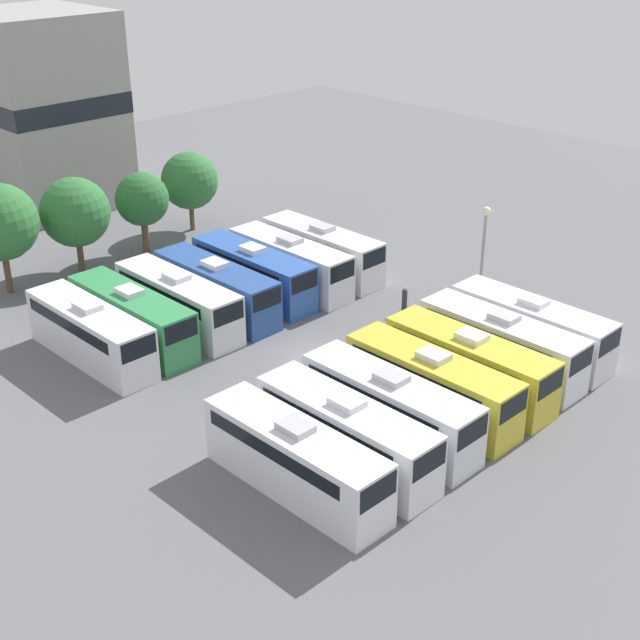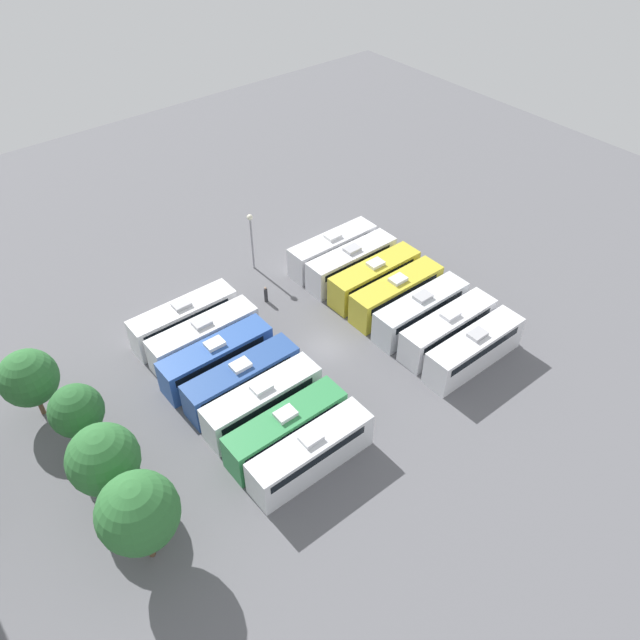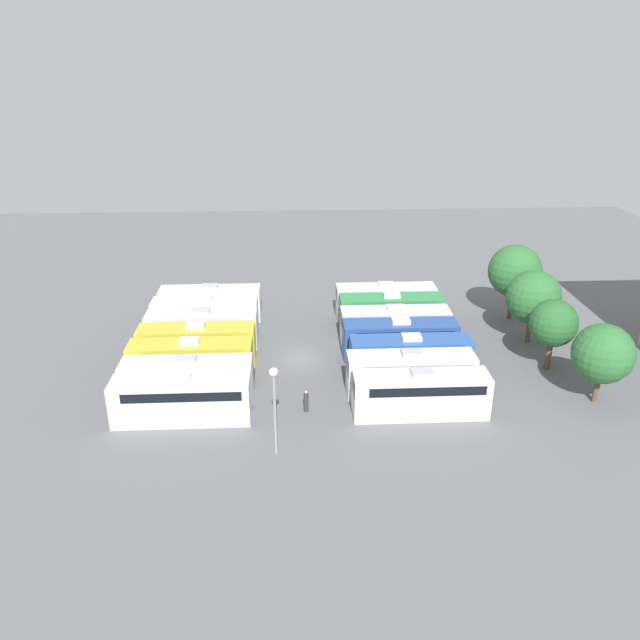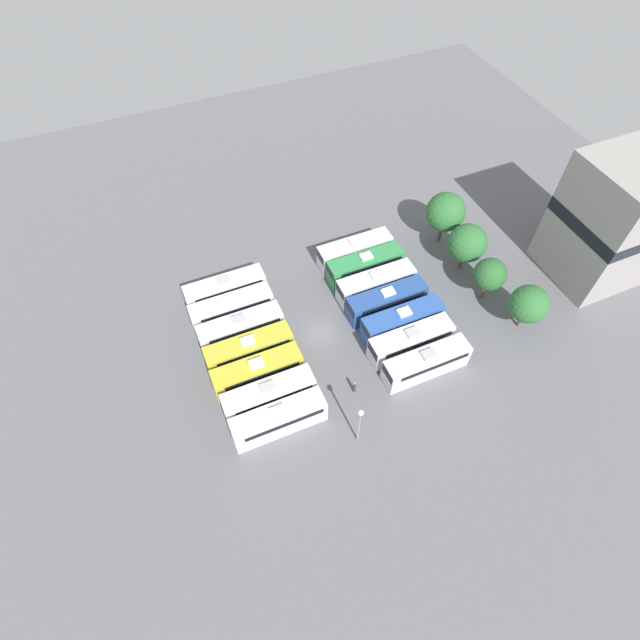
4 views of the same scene
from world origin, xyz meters
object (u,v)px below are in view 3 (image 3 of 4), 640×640
bus_5 (188,378)px  bus_8 (391,311)px  bus_6 (182,398)px  bus_9 (395,324)px  bus_7 (386,300)px  bus_13 (421,393)px  bus_0 (211,302)px  worker_person (306,402)px  bus_12 (411,372)px  light_pole (274,395)px  bus_3 (197,343)px  tree_1 (534,297)px  bus_11 (411,355)px  bus_2 (202,328)px  bus_1 (206,314)px  bus_4 (191,360)px  tree_3 (603,354)px  tree_0 (515,271)px  bus_10 (400,338)px  tree_2 (553,323)px

bus_5 → bus_8: (-13.13, 18.10, 0.00)m
bus_6 → bus_9: same height
bus_7 → bus_9: (6.37, -0.06, 0.00)m
bus_5 → bus_13: same height
bus_0 → worker_person: bus_0 is taller
bus_12 → light_pole: 13.57m
bus_3 → bus_0: bearing=179.4°
bus_7 → tree_1: bearing=61.4°
bus_9 → bus_11: bearing=2.3°
bus_13 → bus_2: bearing=-125.9°
bus_1 → bus_6: 16.19m
bus_3 → bus_6: bearing=0.6°
bus_4 → bus_7: (-12.81, 18.18, 0.00)m
bus_13 → tree_3: size_ratio=1.56×
bus_11 → tree_3: bearing=69.4°
bus_5 → bus_9: 20.42m
bus_3 → tree_1: size_ratio=1.44×
bus_2 → tree_3: size_ratio=1.56×
bus_8 → bus_13: bearing=-1.0°
tree_3 → light_pole: bearing=-77.1°
bus_8 → bus_6: bearing=-48.2°
bus_1 → light_pole: bearing=18.9°
bus_9 → light_pole: 20.77m
bus_2 → bus_9: same height
bus_6 → tree_3: tree_3 is taller
bus_5 → bus_12: (-0.21, 17.68, 0.00)m
bus_13 → bus_4: bearing=-109.6°
bus_3 → worker_person: bus_3 is taller
bus_11 → tree_0: size_ratio=1.30×
bus_10 → tree_0: size_ratio=1.30×
worker_person → bus_9: bearing=144.0°
light_pole → bus_6: bearing=-123.5°
bus_3 → bus_6: (9.58, 0.10, 0.00)m
bus_1 → light_pole: (20.83, 7.15, 2.74)m
bus_12 → tree_2: size_ratio=1.60×
bus_1 → bus_5: size_ratio=1.00×
bus_12 → tree_1: tree_1 is taller
bus_8 → bus_9: same height
bus_9 → bus_10: size_ratio=1.00×
bus_12 → bus_0: bearing=-132.4°
bus_12 → tree_1: (-9.03, 12.95, 2.69)m
bus_2 → tree_0: size_ratio=1.30×
bus_5 → worker_person: 9.54m
bus_2 → tree_0: tree_0 is taller
bus_5 → bus_10: size_ratio=1.00×
bus_4 → bus_11: (0.11, 18.39, 0.00)m
bus_6 → tree_1: size_ratio=1.44×
bus_8 → tree_3: bearing=42.4°
bus_0 → bus_3: same height
bus_7 → tree_3: (18.08, 13.90, 2.35)m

